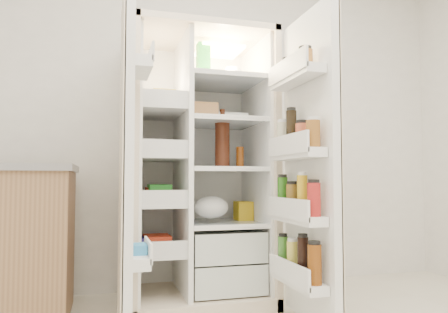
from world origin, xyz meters
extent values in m
cube|color=silver|center=(0.00, 2.00, 1.35)|extent=(4.00, 0.02, 2.70)
cube|color=beige|center=(-0.16, 1.93, 0.90)|extent=(0.92, 0.04, 1.80)
cube|color=beige|center=(-0.60, 1.60, 0.90)|extent=(0.04, 0.70, 1.80)
cube|color=beige|center=(0.28, 1.60, 0.90)|extent=(0.04, 0.70, 1.80)
cube|color=beige|center=(-0.16, 1.60, 1.78)|extent=(0.92, 0.70, 0.04)
cube|color=beige|center=(-0.16, 1.60, 0.04)|extent=(0.92, 0.70, 0.08)
cube|color=white|center=(-0.16, 1.90, 0.92)|extent=(0.84, 0.02, 1.68)
cube|color=white|center=(-0.57, 1.60, 0.92)|extent=(0.02, 0.62, 1.68)
cube|color=white|center=(0.25, 1.60, 0.92)|extent=(0.02, 0.62, 1.68)
cube|color=white|center=(-0.27, 1.60, 0.92)|extent=(0.03, 0.62, 1.68)
cube|color=silver|center=(-0.01, 1.58, 0.18)|extent=(0.47, 0.52, 0.19)
cube|color=silver|center=(-0.01, 1.58, 0.39)|extent=(0.47, 0.52, 0.19)
cube|color=#FFD18C|center=(-0.01, 1.65, 1.72)|extent=(0.30, 0.30, 0.02)
cube|color=silver|center=(-0.43, 1.60, 0.35)|extent=(0.28, 0.58, 0.02)
cube|color=silver|center=(-0.43, 1.60, 0.65)|extent=(0.28, 0.58, 0.02)
cube|color=silver|center=(-0.43, 1.60, 0.95)|extent=(0.28, 0.58, 0.02)
cube|color=silver|center=(-0.43, 1.60, 1.25)|extent=(0.28, 0.58, 0.02)
cube|color=silver|center=(-0.01, 1.60, 0.52)|extent=(0.49, 0.58, 0.01)
cube|color=silver|center=(-0.01, 1.60, 0.88)|extent=(0.49, 0.58, 0.01)
cube|color=silver|center=(-0.01, 1.60, 1.20)|extent=(0.49, 0.58, 0.02)
cube|color=silver|center=(-0.01, 1.60, 1.48)|extent=(0.49, 0.58, 0.02)
cube|color=#B9321A|center=(-0.43, 1.60, 0.41)|extent=(0.16, 0.20, 0.10)
cube|color=#268D28|center=(-0.43, 1.60, 0.72)|extent=(0.14, 0.18, 0.12)
cube|color=beige|center=(-0.43, 1.60, 0.99)|extent=(0.20, 0.22, 0.07)
cube|color=gold|center=(-0.43, 1.60, 1.33)|extent=(0.15, 0.16, 0.14)
cube|color=navy|center=(-0.43, 1.60, 0.40)|extent=(0.18, 0.20, 0.09)
cube|color=red|center=(-0.43, 1.60, 0.71)|extent=(0.14, 0.18, 0.10)
cube|color=white|center=(-0.43, 1.60, 1.02)|extent=(0.16, 0.16, 0.12)
sphere|color=orange|center=(-0.13, 1.50, 0.12)|extent=(0.07, 0.07, 0.07)
sphere|color=orange|center=(-0.04, 1.54, 0.12)|extent=(0.07, 0.07, 0.07)
sphere|color=orange|center=(0.06, 1.50, 0.12)|extent=(0.07, 0.07, 0.07)
sphere|color=orange|center=(-0.08, 1.64, 0.12)|extent=(0.07, 0.07, 0.07)
ellipsoid|color=#366A23|center=(-0.01, 1.60, 0.40)|extent=(0.26, 0.24, 0.11)
cylinder|color=#421B0E|center=(-0.01, 1.55, 1.04)|extent=(0.10, 0.10, 0.31)
cylinder|color=#7D380D|center=(0.12, 1.56, 0.96)|extent=(0.05, 0.05, 0.15)
cube|color=#25892E|center=(-0.14, 1.56, 1.61)|extent=(0.08, 0.08, 0.24)
cylinder|color=white|center=(0.08, 1.60, 1.54)|extent=(0.11, 0.11, 0.10)
cylinder|color=#B78D2A|center=(0.07, 1.67, 1.53)|extent=(0.06, 0.06, 0.08)
cube|color=white|center=(0.05, 1.60, 1.24)|extent=(0.25, 0.10, 0.06)
cube|color=#9D6C3F|center=(-0.15, 1.52, 1.26)|extent=(0.18, 0.10, 0.11)
ellipsoid|color=silver|center=(-0.10, 1.52, 0.60)|extent=(0.23, 0.21, 0.15)
cube|color=gold|center=(0.18, 1.67, 0.59)|extent=(0.11, 0.13, 0.13)
cube|color=white|center=(-0.66, 1.05, 0.90)|extent=(0.05, 0.40, 1.72)
cube|color=beige|center=(-0.69, 1.05, 0.90)|extent=(0.01, 0.40, 1.72)
cube|color=white|center=(-0.59, 1.05, 0.40)|extent=(0.09, 0.32, 0.06)
cube|color=white|center=(-0.59, 1.05, 1.40)|extent=(0.09, 0.32, 0.06)
cube|color=#338CCC|center=(-0.59, 1.05, 0.43)|extent=(0.07, 0.12, 0.10)
cube|color=white|center=(0.34, 0.96, 0.90)|extent=(0.05, 0.58, 1.72)
cube|color=beige|center=(0.36, 0.96, 0.90)|extent=(0.01, 0.58, 1.72)
cube|color=white|center=(0.25, 0.96, 0.26)|extent=(0.11, 0.50, 0.05)
cube|color=white|center=(0.25, 0.96, 0.60)|extent=(0.11, 0.50, 0.05)
cube|color=white|center=(0.25, 0.96, 0.95)|extent=(0.11, 0.50, 0.05)
cube|color=white|center=(0.25, 0.96, 1.38)|extent=(0.11, 0.50, 0.05)
cylinder|color=#6B340B|center=(0.25, 0.76, 0.39)|extent=(0.07, 0.07, 0.20)
cylinder|color=black|center=(0.25, 0.89, 0.40)|extent=(0.06, 0.06, 0.22)
cylinder|color=#D9C948|center=(0.25, 1.02, 0.38)|extent=(0.06, 0.06, 0.18)
cylinder|color=#3A7828|center=(0.25, 1.15, 0.38)|extent=(0.06, 0.06, 0.19)
cylinder|color=#A51D1B|center=(0.25, 0.76, 0.71)|extent=(0.07, 0.07, 0.17)
cylinder|color=gold|center=(0.25, 0.89, 0.73)|extent=(0.06, 0.06, 0.21)
cylinder|color=brown|center=(0.25, 1.02, 0.70)|extent=(0.07, 0.07, 0.16)
cylinder|color=#286517|center=(0.25, 1.15, 0.72)|extent=(0.06, 0.06, 0.20)
cylinder|color=brown|center=(0.25, 0.76, 1.04)|extent=(0.07, 0.07, 0.14)
cylinder|color=#B74E2F|center=(0.25, 0.89, 1.04)|extent=(0.07, 0.07, 0.14)
cylinder|color=black|center=(0.25, 1.02, 1.09)|extent=(0.06, 0.06, 0.23)
cylinder|color=beige|center=(0.25, 1.15, 1.06)|extent=(0.06, 0.06, 0.18)
cylinder|color=#A16528|center=(0.25, 0.84, 1.45)|extent=(0.08, 0.08, 0.10)
cylinder|color=olive|center=(0.25, 1.06, 1.45)|extent=(0.08, 0.08, 0.10)
camera|label=1|loc=(-0.78, -1.19, 0.81)|focal=34.00mm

